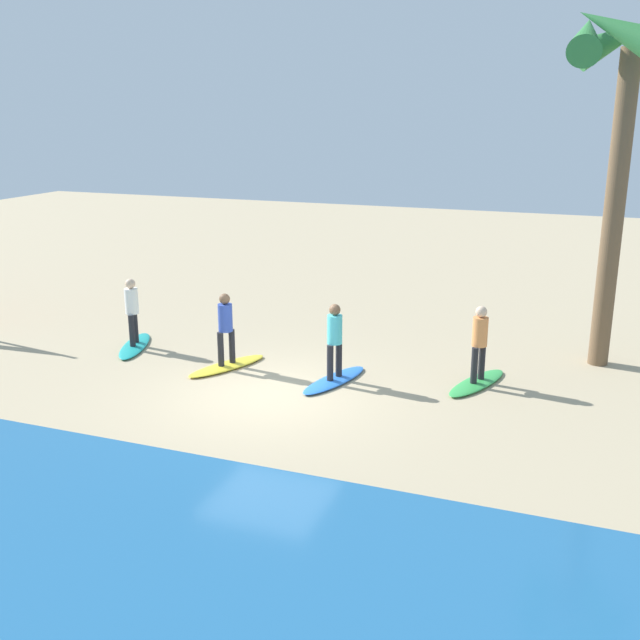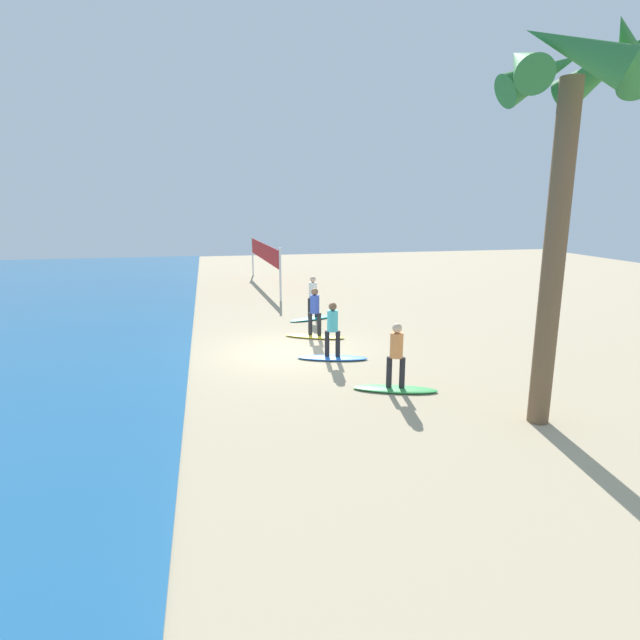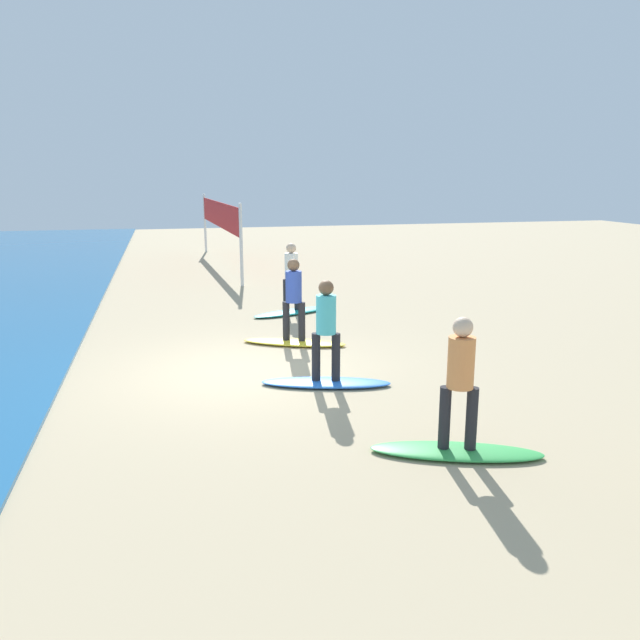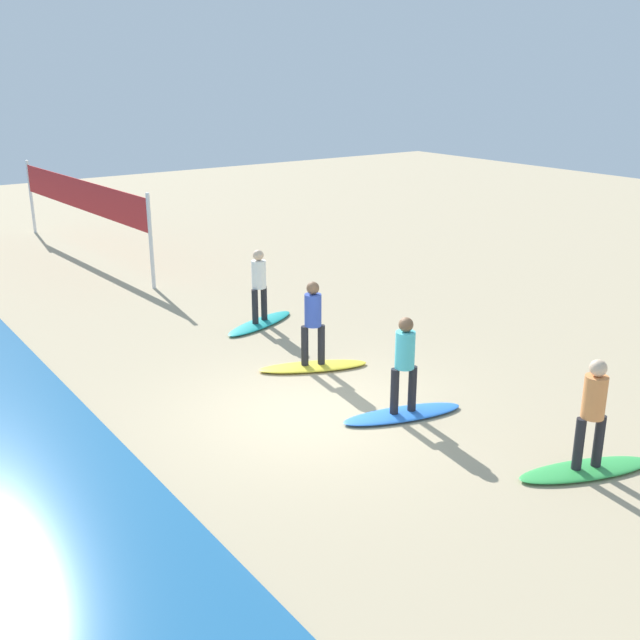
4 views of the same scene
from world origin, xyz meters
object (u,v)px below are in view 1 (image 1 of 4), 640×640
at_px(surfer_blue, 335,336).
at_px(surfboard_teal, 135,346).
at_px(surfer_yellow, 226,324).
at_px(surfboard_yellow, 227,366).
at_px(surfboard_green, 477,383).
at_px(palm_tree, 629,77).
at_px(surfer_teal, 132,307).
at_px(surfer_green, 480,338).
at_px(surfboard_blue, 334,380).

distance_m(surfer_blue, surfboard_teal, 5.50).
bearing_deg(surfer_yellow, surfboard_yellow, 0.00).
bearing_deg(surfboard_green, palm_tree, 154.30).
bearing_deg(surfboard_yellow, surfer_blue, 114.37).
bearing_deg(surfer_teal, surfer_yellow, 169.70).
xyz_separation_m(surfer_green, surfer_yellow, (5.47, 0.91, 0.00)).
distance_m(surfer_yellow, surfboard_teal, 3.02).
xyz_separation_m(surfboard_green, palm_tree, (-2.38, -2.35, 6.22)).
bearing_deg(surfboard_blue, surfboard_teal, -79.54).
height_order(surfboard_blue, surfboard_teal, same).
relative_size(surfboard_yellow, palm_tree, 0.27).
xyz_separation_m(surfer_yellow, surfer_teal, (2.80, -0.51, 0.00)).
bearing_deg(surfboard_teal, surfer_teal, 83.70).
relative_size(surfer_blue, surfer_teal, 1.00).
bearing_deg(surfboard_yellow, palm_tree, 136.86).
height_order(surfer_green, surfer_yellow, same).
bearing_deg(surfer_teal, palm_tree, -165.52).
distance_m(surfboard_green, surfboard_blue, 3.03).
height_order(surfer_green, surfer_blue, same).
relative_size(surfboard_green, surfboard_blue, 1.00).
height_order(surfboard_blue, surfer_blue, surfer_blue).
bearing_deg(surfer_yellow, surfer_blue, -179.94).
xyz_separation_m(surfer_green, surfboard_teal, (8.27, 0.40, -0.99)).
xyz_separation_m(surfer_green, palm_tree, (-2.38, -2.35, 5.23)).
bearing_deg(surfer_green, surfer_teal, 2.78).
height_order(surfer_yellow, surfer_teal, same).
height_order(surfboard_yellow, surfer_teal, surfer_teal).
bearing_deg(palm_tree, surfer_teal, 14.48).
relative_size(surfboard_blue, surfer_yellow, 1.28).
bearing_deg(surfboard_green, surfboard_teal, -67.51).
height_order(surfboard_green, surfer_yellow, surfer_yellow).
height_order(surfboard_blue, surfboard_yellow, same).
xyz_separation_m(surfer_blue, surfboard_teal, (5.38, -0.51, -0.99)).
relative_size(surfboard_yellow, surfboard_teal, 1.00).
distance_m(surfer_green, surfboard_yellow, 5.63).
xyz_separation_m(surfer_teal, palm_tree, (-10.66, -2.75, 5.23)).
distance_m(surfboard_green, surfer_yellow, 5.63).
bearing_deg(surfboard_teal, surfboard_blue, 64.29).
distance_m(surfboard_green, surfer_blue, 3.19).
xyz_separation_m(surfboard_yellow, palm_tree, (-7.85, -3.26, 6.22)).
distance_m(surfboard_yellow, surfboard_teal, 2.85).
relative_size(surfer_green, surfer_teal, 1.00).
distance_m(surfer_blue, surfboard_yellow, 2.76).
xyz_separation_m(surfboard_yellow, surfer_yellow, (0.00, 0.00, 0.99)).
height_order(surfer_green, surfboard_yellow, surfer_green).
relative_size(surfboard_green, surfboard_yellow, 1.00).
bearing_deg(surfboard_yellow, surfer_yellow, 0.00).
xyz_separation_m(surfboard_blue, surfboard_teal, (5.38, -0.51, 0.00)).
distance_m(surfboard_yellow, palm_tree, 10.54).
relative_size(surfer_yellow, surfboard_teal, 0.78).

